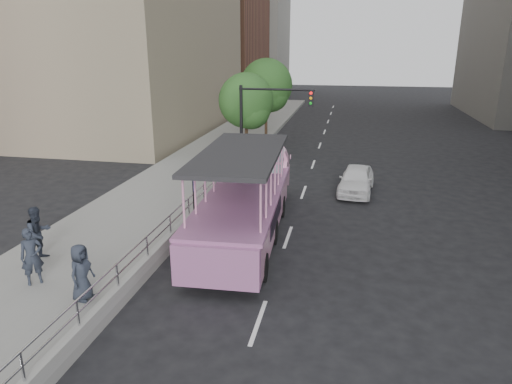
{
  "coord_description": "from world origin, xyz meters",
  "views": [
    {
      "loc": [
        3.12,
        -12.65,
        7.23
      ],
      "look_at": [
        0.06,
        2.28,
        2.36
      ],
      "focal_mm": 32.0,
      "sensor_mm": 36.0,
      "label": 1
    }
  ],
  "objects_px": {
    "traffic_signal": "(262,116)",
    "parking_sign": "(193,192)",
    "pedestrian_far": "(81,272)",
    "pedestrian_mid": "(39,233)",
    "pedestrian_near": "(32,256)",
    "street_tree_far": "(267,87)",
    "car": "(356,180)",
    "street_tree_near": "(247,103)",
    "duck_boat": "(248,199)"
  },
  "relations": [
    {
      "from": "car",
      "to": "pedestrian_near",
      "type": "xyz_separation_m",
      "value": [
        -9.68,
        -12.27,
        0.5
      ]
    },
    {
      "from": "street_tree_near",
      "to": "street_tree_far",
      "type": "height_order",
      "value": "street_tree_far"
    },
    {
      "from": "pedestrian_near",
      "to": "pedestrian_far",
      "type": "distance_m",
      "value": 2.05
    },
    {
      "from": "pedestrian_mid",
      "to": "pedestrian_far",
      "type": "relative_size",
      "value": 1.11
    },
    {
      "from": "pedestrian_far",
      "to": "traffic_signal",
      "type": "xyz_separation_m",
      "value": [
        2.35,
        14.8,
        2.35
      ]
    },
    {
      "from": "pedestrian_far",
      "to": "street_tree_far",
      "type": "distance_m",
      "value": 24.45
    },
    {
      "from": "car",
      "to": "pedestrian_mid",
      "type": "bearing_deg",
      "value": -128.94
    },
    {
      "from": "pedestrian_far",
      "to": "duck_boat",
      "type": "bearing_deg",
      "value": -18.75
    },
    {
      "from": "pedestrian_mid",
      "to": "pedestrian_far",
      "type": "xyz_separation_m",
      "value": [
        2.86,
        -2.08,
        -0.09
      ]
    },
    {
      "from": "pedestrian_near",
      "to": "pedestrian_mid",
      "type": "distance_m",
      "value": 1.77
    },
    {
      "from": "duck_boat",
      "to": "parking_sign",
      "type": "height_order",
      "value": "duck_boat"
    },
    {
      "from": "traffic_signal",
      "to": "street_tree_near",
      "type": "relative_size",
      "value": 0.91
    },
    {
      "from": "street_tree_far",
      "to": "car",
      "type": "bearing_deg",
      "value": -59.4
    },
    {
      "from": "pedestrian_near",
      "to": "traffic_signal",
      "type": "bearing_deg",
      "value": 27.97
    },
    {
      "from": "pedestrian_mid",
      "to": "street_tree_near",
      "type": "distance_m",
      "value": 16.75
    },
    {
      "from": "car",
      "to": "traffic_signal",
      "type": "relative_size",
      "value": 0.78
    },
    {
      "from": "pedestrian_far",
      "to": "parking_sign",
      "type": "bearing_deg",
      "value": -2.16
    },
    {
      "from": "pedestrian_near",
      "to": "traffic_signal",
      "type": "height_order",
      "value": "traffic_signal"
    },
    {
      "from": "traffic_signal",
      "to": "street_tree_far",
      "type": "bearing_deg",
      "value": 98.43
    },
    {
      "from": "pedestrian_near",
      "to": "pedestrian_far",
      "type": "height_order",
      "value": "pedestrian_near"
    },
    {
      "from": "pedestrian_near",
      "to": "duck_boat",
      "type": "bearing_deg",
      "value": 4.43
    },
    {
      "from": "duck_boat",
      "to": "pedestrian_far",
      "type": "height_order",
      "value": "duck_boat"
    },
    {
      "from": "traffic_signal",
      "to": "street_tree_far",
      "type": "relative_size",
      "value": 0.81
    },
    {
      "from": "street_tree_near",
      "to": "duck_boat",
      "type": "bearing_deg",
      "value": -77.37
    },
    {
      "from": "pedestrian_mid",
      "to": "parking_sign",
      "type": "xyz_separation_m",
      "value": [
        3.96,
        4.44,
        0.33
      ]
    },
    {
      "from": "duck_boat",
      "to": "pedestrian_far",
      "type": "distance_m",
      "value": 7.53
    },
    {
      "from": "pedestrian_near",
      "to": "parking_sign",
      "type": "height_order",
      "value": "parking_sign"
    },
    {
      "from": "car",
      "to": "street_tree_near",
      "type": "height_order",
      "value": "street_tree_near"
    },
    {
      "from": "street_tree_near",
      "to": "car",
      "type": "bearing_deg",
      "value": -37.93
    },
    {
      "from": "duck_boat",
      "to": "traffic_signal",
      "type": "relative_size",
      "value": 2.13
    },
    {
      "from": "street_tree_far",
      "to": "pedestrian_mid",
      "type": "bearing_deg",
      "value": -99.75
    },
    {
      "from": "pedestrian_near",
      "to": "pedestrian_far",
      "type": "xyz_separation_m",
      "value": [
        1.97,
        -0.54,
        -0.05
      ]
    },
    {
      "from": "pedestrian_near",
      "to": "street_tree_far",
      "type": "xyz_separation_m",
      "value": [
        2.93,
        23.69,
        3.11
      ]
    },
    {
      "from": "duck_boat",
      "to": "car",
      "type": "distance_m",
      "value": 7.5
    },
    {
      "from": "pedestrian_far",
      "to": "street_tree_near",
      "type": "height_order",
      "value": "street_tree_near"
    },
    {
      "from": "pedestrian_mid",
      "to": "street_tree_near",
      "type": "relative_size",
      "value": 0.33
    },
    {
      "from": "parking_sign",
      "to": "street_tree_far",
      "type": "relative_size",
      "value": 0.38
    },
    {
      "from": "duck_boat",
      "to": "pedestrian_near",
      "type": "distance_m",
      "value": 8.17
    },
    {
      "from": "pedestrian_mid",
      "to": "parking_sign",
      "type": "height_order",
      "value": "parking_sign"
    },
    {
      "from": "pedestrian_near",
      "to": "street_tree_far",
      "type": "height_order",
      "value": "street_tree_far"
    },
    {
      "from": "duck_boat",
      "to": "car",
      "type": "height_order",
      "value": "duck_boat"
    },
    {
      "from": "traffic_signal",
      "to": "parking_sign",
      "type": "bearing_deg",
      "value": -98.57
    },
    {
      "from": "duck_boat",
      "to": "parking_sign",
      "type": "distance_m",
      "value": 2.25
    },
    {
      "from": "duck_boat",
      "to": "traffic_signal",
      "type": "height_order",
      "value": "traffic_signal"
    },
    {
      "from": "pedestrian_mid",
      "to": "car",
      "type": "bearing_deg",
      "value": -28.48
    },
    {
      "from": "pedestrian_near",
      "to": "traffic_signal",
      "type": "distance_m",
      "value": 15.08
    },
    {
      "from": "traffic_signal",
      "to": "street_tree_near",
      "type": "bearing_deg",
      "value": 114.98
    },
    {
      "from": "street_tree_near",
      "to": "street_tree_far",
      "type": "bearing_deg",
      "value": 88.09
    },
    {
      "from": "car",
      "to": "street_tree_near",
      "type": "distance_m",
      "value": 9.35
    },
    {
      "from": "parking_sign",
      "to": "street_tree_near",
      "type": "distance_m",
      "value": 11.94
    }
  ]
}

